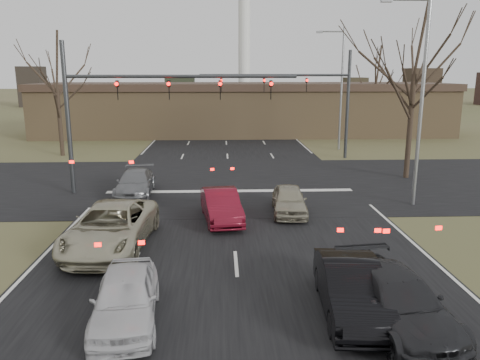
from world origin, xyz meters
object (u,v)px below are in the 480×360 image
(car_charcoal_sedan, at_px, (397,300))
(streetlight_right_far, at_px, (340,82))
(car_black_hatch, at_px, (351,288))
(car_silver_ahead, at_px, (289,200))
(mast_arm_far, at_px, (311,91))
(streetlight_right_near, at_px, (419,90))
(building, at_px, (244,108))
(car_grey_ahead, at_px, (135,183))
(car_white_sedan, at_px, (126,297))
(car_silver_suv, at_px, (111,227))
(mast_arm_near, at_px, (130,98))
(car_red_ahead, at_px, (221,205))

(car_charcoal_sedan, bearing_deg, streetlight_right_far, 72.15)
(car_black_hatch, relative_size, car_silver_ahead, 1.16)
(mast_arm_far, xyz_separation_m, streetlight_right_near, (2.64, -13.00, 0.57))
(building, xyz_separation_m, mast_arm_far, (4.18, -15.00, 2.35))
(streetlight_right_near, bearing_deg, streetlight_right_far, 88.32)
(car_grey_ahead, relative_size, car_silver_ahead, 1.19)
(car_white_sedan, xyz_separation_m, car_black_hatch, (6.00, 0.22, 0.03))
(car_white_sedan, bearing_deg, car_black_hatch, -3.50)
(car_silver_suv, distance_m, car_silver_ahead, 8.30)
(car_black_hatch, xyz_separation_m, car_grey_ahead, (-8.08, 12.94, -0.07))
(streetlight_right_near, height_order, streetlight_right_far, same)
(mast_arm_far, bearing_deg, car_silver_suv, -120.57)
(car_charcoal_sedan, height_order, car_silver_ahead, car_charcoal_sedan)
(streetlight_right_far, bearing_deg, car_silver_ahead, -110.14)
(mast_arm_near, xyz_separation_m, car_silver_ahead, (7.87, -4.21, -4.42))
(car_charcoal_sedan, relative_size, car_silver_ahead, 1.26)
(streetlight_right_far, bearing_deg, car_charcoal_sedan, -100.72)
(building, distance_m, streetlight_right_far, 13.53)
(mast_arm_far, bearing_deg, building, 105.58)
(car_grey_ahead, bearing_deg, streetlight_right_near, -12.48)
(car_black_hatch, bearing_deg, mast_arm_near, 125.70)
(building, distance_m, mast_arm_far, 15.75)
(car_silver_suv, height_order, car_grey_ahead, car_silver_suv)
(streetlight_right_near, xyz_separation_m, car_silver_ahead, (-6.18, -1.21, -4.94))
(car_grey_ahead, bearing_deg, building, 72.21)
(mast_arm_far, relative_size, car_red_ahead, 2.66)
(mast_arm_near, bearing_deg, streetlight_right_near, -12.05)
(streetlight_right_far, bearing_deg, car_white_sedan, -114.01)
(car_white_sedan, relative_size, car_charcoal_sedan, 0.85)
(streetlight_right_far, relative_size, car_silver_suv, 1.72)
(mast_arm_near, relative_size, mast_arm_far, 1.09)
(car_charcoal_sedan, bearing_deg, car_black_hatch, 139.55)
(streetlight_right_far, relative_size, car_red_ahead, 2.39)
(mast_arm_near, bearing_deg, car_silver_suv, -85.61)
(car_white_sedan, height_order, car_silver_ahead, car_white_sedan)
(car_red_ahead, xyz_separation_m, car_silver_ahead, (3.14, 0.92, -0.04))
(car_charcoal_sedan, distance_m, car_silver_ahead, 9.99)
(mast_arm_far, distance_m, car_charcoal_sedan, 24.58)
(mast_arm_far, bearing_deg, streetlight_right_far, 51.89)
(building, relative_size, car_grey_ahead, 9.38)
(building, bearing_deg, car_silver_ahead, -88.74)
(car_white_sedan, distance_m, car_charcoal_sedan, 7.01)
(car_silver_suv, bearing_deg, car_grey_ahead, 96.80)
(building, xyz_separation_m, car_red_ahead, (-2.50, -30.13, -1.98))
(mast_arm_far, bearing_deg, streetlight_right_near, -78.53)
(building, bearing_deg, car_grey_ahead, -105.51)
(car_charcoal_sedan, relative_size, car_grey_ahead, 1.06)
(car_silver_suv, bearing_deg, car_black_hatch, -31.10)
(mast_arm_far, height_order, car_grey_ahead, mast_arm_far)
(car_white_sedan, bearing_deg, streetlight_right_near, 36.48)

